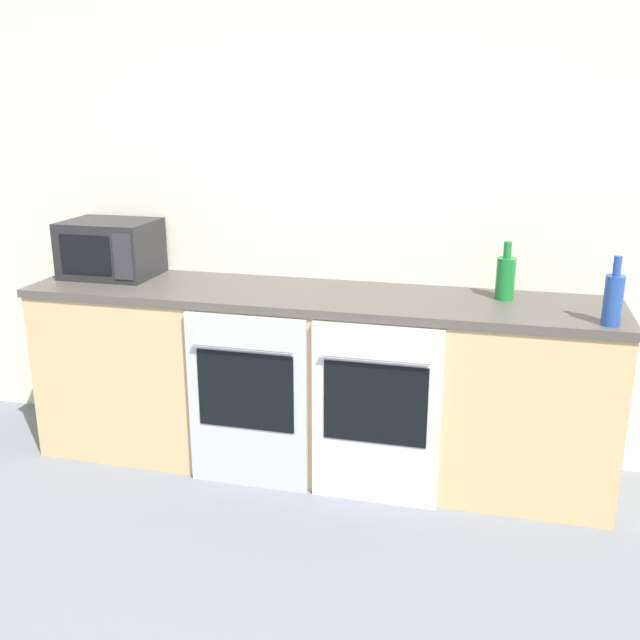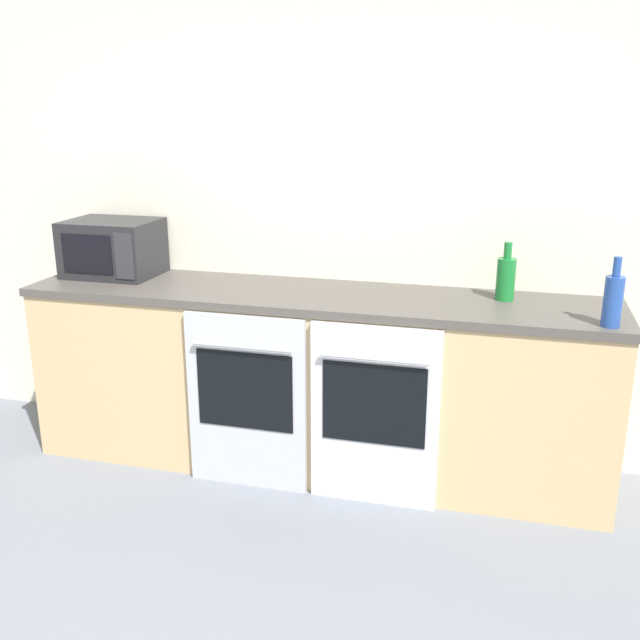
# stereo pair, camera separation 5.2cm
# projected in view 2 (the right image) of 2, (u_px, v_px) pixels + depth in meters

# --- Properties ---
(wall_back) EXTENTS (10.00, 0.06, 2.60)m
(wall_back) POSITION_uv_depth(u_px,v_px,m) (331.00, 208.00, 3.70)
(wall_back) COLOR silver
(wall_back) RESTS_ON ground_plane
(counter_back) EXTENTS (2.92, 0.62, 0.93)m
(counter_back) POSITION_uv_depth(u_px,v_px,m) (315.00, 380.00, 3.64)
(counter_back) COLOR tan
(counter_back) RESTS_ON ground_plane
(oven_left) EXTENTS (0.60, 0.06, 0.88)m
(oven_left) POSITION_uv_depth(u_px,v_px,m) (246.00, 401.00, 3.42)
(oven_left) COLOR #B7BABF
(oven_left) RESTS_ON ground_plane
(oven_right) EXTENTS (0.60, 0.06, 0.88)m
(oven_right) POSITION_uv_depth(u_px,v_px,m) (374.00, 416.00, 3.27)
(oven_right) COLOR silver
(oven_right) RESTS_ON ground_plane
(microwave) EXTENTS (0.47, 0.37, 0.30)m
(microwave) POSITION_uv_depth(u_px,v_px,m) (113.00, 248.00, 3.83)
(microwave) COLOR #232326
(microwave) RESTS_ON counter_back
(bottle_green) EXTENTS (0.09, 0.09, 0.28)m
(bottle_green) POSITION_uv_depth(u_px,v_px,m) (506.00, 277.00, 3.35)
(bottle_green) COLOR #19722D
(bottle_green) RESTS_ON counter_back
(bottle_blue) EXTENTS (0.08, 0.08, 0.30)m
(bottle_blue) POSITION_uv_depth(u_px,v_px,m) (613.00, 300.00, 2.94)
(bottle_blue) COLOR #234793
(bottle_blue) RESTS_ON counter_back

